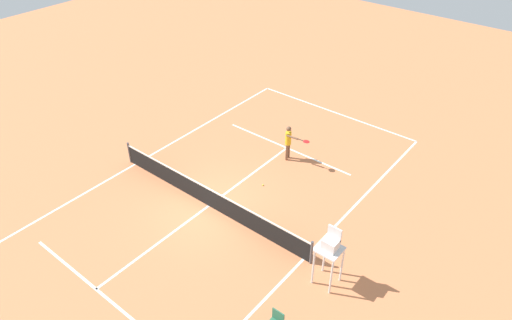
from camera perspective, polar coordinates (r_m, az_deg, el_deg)
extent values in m
plane|color=#D37A4C|center=(19.77, -5.76, -5.56)|extent=(60.00, 60.00, 0.00)
cube|color=white|center=(26.57, 9.60, 5.74)|extent=(9.54, 0.10, 0.01)
cube|color=white|center=(17.60, 5.82, -11.91)|extent=(0.10, 20.37, 0.01)
cube|color=white|center=(22.74, -14.50, -0.49)|extent=(0.10, 20.37, 0.01)
cube|color=white|center=(23.20, 3.80, 1.48)|extent=(7.16, 0.10, 0.01)
cube|color=white|center=(17.48, -18.91, -14.66)|extent=(7.16, 0.10, 0.01)
cube|color=white|center=(19.77, -5.76, -5.55)|extent=(0.10, 11.21, 0.01)
cylinder|color=#4C4C51|center=(17.11, 6.77, -11.14)|extent=(0.10, 0.10, 1.07)
cylinder|color=#4C4C51|center=(22.66, -15.17, 0.89)|extent=(0.10, 0.10, 1.07)
cube|color=black|center=(19.48, -5.83, -4.54)|extent=(10.14, 0.03, 0.91)
cube|color=white|center=(19.18, -5.92, -3.45)|extent=(10.14, 0.04, 0.06)
cylinder|color=brown|center=(22.28, 4.00, 1.17)|extent=(0.12, 0.12, 0.83)
cylinder|color=brown|center=(22.13, 3.76, 0.92)|extent=(0.12, 0.12, 0.83)
cylinder|color=yellow|center=(21.80, 3.96, 2.66)|extent=(0.28, 0.28, 0.65)
sphere|color=brown|center=(21.53, 4.01, 3.81)|extent=(0.24, 0.24, 0.24)
cylinder|color=brown|center=(21.92, 4.19, 2.96)|extent=(0.09, 0.09, 0.58)
cylinder|color=brown|center=(21.42, 4.44, 2.78)|extent=(0.59, 0.17, 0.09)
cylinder|color=black|center=(21.26, 5.44, 2.47)|extent=(0.26, 0.07, 0.04)
ellipsoid|color=red|center=(21.16, 6.14, 2.24)|extent=(0.35, 0.32, 0.04)
sphere|color=#CCE033|center=(20.70, 0.84, -3.07)|extent=(0.07, 0.07, 0.07)
cylinder|color=silver|center=(16.11, 9.15, -13.95)|extent=(0.07, 0.07, 1.55)
cylinder|color=silver|center=(16.32, 7.00, -12.85)|extent=(0.07, 0.07, 1.55)
cylinder|color=silver|center=(16.54, 10.43, -12.46)|extent=(0.07, 0.07, 1.55)
cylinder|color=silver|center=(16.74, 8.33, -11.42)|extent=(0.07, 0.07, 1.55)
cube|color=silver|center=(15.84, 8.99, -10.70)|extent=(0.80, 0.80, 0.06)
cube|color=silver|center=(15.68, 9.06, -10.11)|extent=(0.50, 0.44, 0.40)
cube|color=silver|center=(15.56, 9.57, -8.78)|extent=(0.50, 0.06, 0.50)
cube|color=#2D6B4C|center=(15.05, 2.72, -18.44)|extent=(0.44, 0.04, 0.44)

